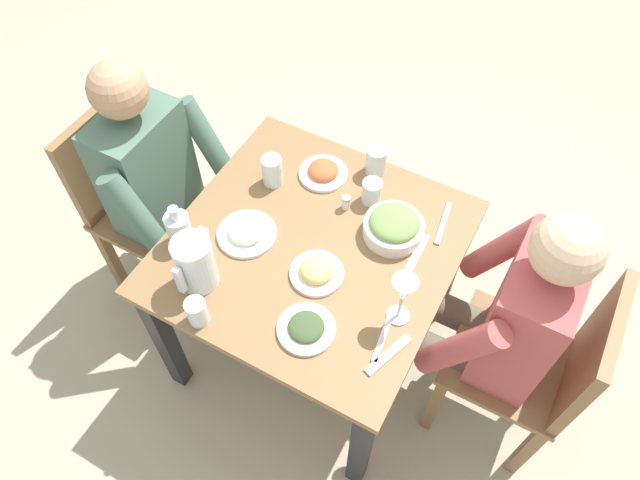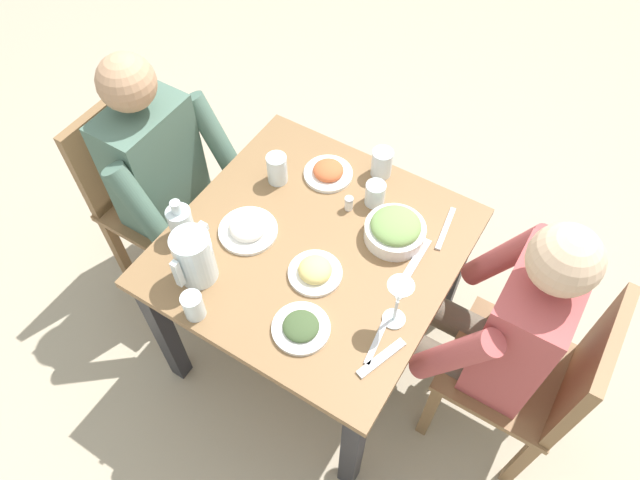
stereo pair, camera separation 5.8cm
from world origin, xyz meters
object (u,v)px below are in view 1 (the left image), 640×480
water_glass_near_left (272,171)px  plate_dolmas (306,328)px  wine_glass (403,292)px  plate_fries (317,271)px  water_glass_center (376,160)px  diner_near (170,191)px  chair_far (541,364)px  salad_bowl (394,226)px  diner_far (491,316)px  water_glass_near_right (197,312)px  dining_table (313,264)px  oil_carafe (179,230)px  salt_shaker (346,202)px  water_glass_far_left (372,192)px  plate_yoghurt (246,232)px  plate_rice_curry (323,172)px  chair_near (137,196)px  water_pitcher (195,263)px

water_glass_near_left → plate_dolmas: bearing=40.7°
wine_glass → plate_fries: bearing=-92.3°
water_glass_center → diner_near: bearing=-59.0°
chair_far → salad_bowl: chair_far is taller
diner_far → water_glass_near_right: (0.48, -0.76, 0.12)m
dining_table → oil_carafe: (0.19, -0.38, 0.17)m
chair_far → salt_shaker: chair_far is taller
oil_carafe → dining_table: bearing=116.4°
diner_far → water_glass_far_left: bearing=-109.9°
plate_dolmas → wine_glass: wine_glass is taller
plate_dolmas → plate_yoghurt: 0.40m
diner_far → plate_dolmas: 0.59m
diner_far → water_glass_center: size_ratio=11.08×
salt_shaker → salad_bowl: bearing=82.1°
dining_table → plate_rice_curry: (-0.28, -0.11, 0.14)m
dining_table → wine_glass: bearing=73.2°
dining_table → chair_near: (-0.01, -0.80, -0.10)m
dining_table → plate_dolmas: plate_dolmas is taller
water_glass_near_right → salt_shaker: (-0.59, 0.19, -0.02)m
chair_far → water_glass_near_right: bearing=-63.8°
chair_near → water_glass_far_left: size_ratio=9.97×
chair_near → chair_far: same height
water_glass_near_right → water_glass_center: 0.82m
water_pitcher → water_glass_far_left: size_ratio=2.18×
chair_near → plate_rice_curry: bearing=111.9°
plate_dolmas → oil_carafe: 0.53m
diner_far → water_glass_near_left: size_ratio=10.37×
chair_near → water_pitcher: 0.71m
oil_carafe → diner_far: bearing=105.1°
salad_bowl → diner_near: bearing=-79.0°
water_glass_center → salt_shaker: bearing=-4.5°
oil_carafe → chair_near: bearing=-114.9°
water_glass_center → salt_shaker: water_glass_center is taller
plate_yoghurt → water_glass_near_left: water_glass_near_left is taller
dining_table → chair_near: 0.81m
salad_bowl → water_glass_near_left: 0.47m
diner_far → oil_carafe: 1.02m
diner_near → salt_shaker: diner_near is taller
plate_fries → plate_yoghurt: size_ratio=0.87×
water_glass_far_left → oil_carafe: 0.65m
chair_far → plate_yoghurt: size_ratio=4.44×
water_glass_near_right → salt_shaker: water_glass_near_right is taller
diner_near → plate_dolmas: bearing=68.7°
plate_yoghurt → water_glass_center: bearing=151.8°
water_glass_center → plate_yoghurt: bearing=-28.2°
chair_near → water_glass_center: chair_near is taller
plate_dolmas → salt_shaker: 0.48m
dining_table → diner_near: 0.60m
dining_table → plate_yoghurt: (0.07, -0.21, 0.14)m
plate_dolmas → salt_shaker: (-0.47, -0.11, 0.01)m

